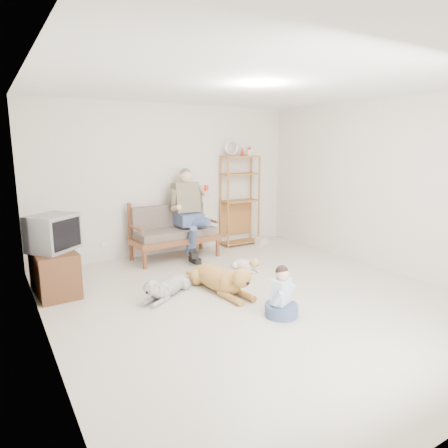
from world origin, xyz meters
TOP-DOWN VIEW (x-y plane):
  - floor at (0.00, 0.00)m, footprint 5.50×5.50m
  - ceiling at (0.00, 0.00)m, footprint 5.50×5.50m
  - wall_back at (0.00, 2.75)m, footprint 5.00×0.00m
  - wall_left at (-2.50, 0.00)m, footprint 0.00×5.50m
  - wall_right at (2.50, 0.00)m, footprint 0.00×5.50m
  - loveseat at (-0.12, 2.37)m, footprint 1.53×0.76m
  - man at (0.12, 2.15)m, footprint 0.60×0.85m
  - etagere at (1.41, 2.55)m, footprint 0.79×0.34m
  - book_stack at (1.78, 2.31)m, footprint 0.26×0.21m
  - tv_stand at (-2.23, 1.58)m, footprint 0.55×0.93m
  - crt_tv at (-2.20, 1.56)m, footprint 0.74×0.73m
  - wall_outlet at (-1.25, 2.73)m, footprint 0.12×0.02m
  - golden_retriever at (-0.26, 0.46)m, footprint 0.45×1.47m
  - shaggy_dog at (-0.99, 0.68)m, footprint 0.93×0.73m
  - terrier at (0.57, 1.05)m, footprint 0.26×0.64m
  - child at (-0.06, -0.58)m, footprint 0.39×0.39m

SIDE VIEW (x-z plane):
  - floor at x=0.00m, z-range 0.00..0.00m
  - book_stack at x=1.78m, z-range 0.00..0.14m
  - terrier at x=0.57m, z-range -0.02..0.22m
  - shaggy_dog at x=-0.99m, z-range -0.03..0.30m
  - golden_retriever at x=-0.26m, z-range -0.04..0.40m
  - child at x=-0.06m, z-range -0.09..0.53m
  - wall_outlet at x=-1.25m, z-range 0.26..0.34m
  - tv_stand at x=-2.23m, z-range 0.00..0.60m
  - loveseat at x=-0.12m, z-range 0.01..0.96m
  - man at x=0.12m, z-range 0.03..1.41m
  - crt_tv at x=-2.20m, z-range 0.60..1.08m
  - etagere at x=1.41m, z-range -0.13..1.94m
  - wall_left at x=-2.50m, z-range -1.40..4.10m
  - wall_right at x=2.50m, z-range -1.40..4.10m
  - wall_back at x=0.00m, z-range -1.15..3.85m
  - ceiling at x=0.00m, z-range 2.70..2.70m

